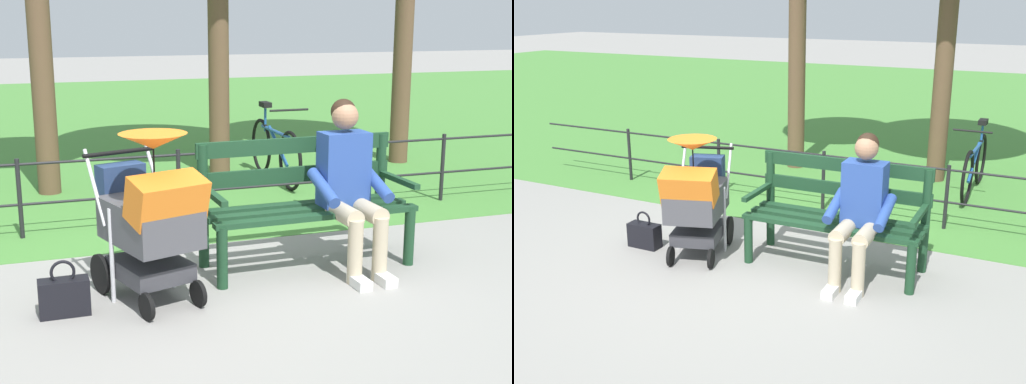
{
  "view_description": "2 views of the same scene",
  "coord_description": "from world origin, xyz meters",
  "views": [
    {
      "loc": [
        1.37,
        4.86,
        1.87
      ],
      "look_at": [
        -0.19,
        0.17,
        0.67
      ],
      "focal_mm": 50.91,
      "sensor_mm": 36.0,
      "label": 1
    },
    {
      "loc": [
        -2.45,
        4.85,
        2.35
      ],
      "look_at": [
        -0.11,
        0.12,
        0.68
      ],
      "focal_mm": 43.25,
      "sensor_mm": 36.0,
      "label": 2
    }
  ],
  "objects": [
    {
      "name": "ground_plane",
      "position": [
        0.0,
        0.0,
        0.0
      ],
      "size": [
        60.0,
        60.0,
        0.0
      ],
      "primitive_type": "plane",
      "color": "gray"
    },
    {
      "name": "park_fence",
      "position": [
        -0.29,
        -1.47,
        0.42
      ],
      "size": [
        8.33,
        0.04,
        0.7
      ],
      "color": "black",
      "rests_on": "ground"
    },
    {
      "name": "bicycle",
      "position": [
        -1.45,
        -2.9,
        0.36
      ],
      "size": [
        0.44,
        1.66,
        0.89
      ],
      "color": "black",
      "rests_on": "ground"
    },
    {
      "name": "stroller",
      "position": [
        0.58,
        0.28,
        0.59
      ],
      "size": [
        0.73,
        0.99,
        1.15
      ],
      "color": "black",
      "rests_on": "ground"
    },
    {
      "name": "grass_lawn",
      "position": [
        0.0,
        -8.8,
        0.0
      ],
      "size": [
        40.0,
        16.0,
        0.01
      ],
      "primitive_type": "cube",
      "color": "#478438",
      "rests_on": "ground"
    },
    {
      "name": "person_on_bench",
      "position": [
        -0.95,
        0.11,
        0.68
      ],
      "size": [
        0.54,
        0.74,
        1.28
      ],
      "color": "tan",
      "rests_on": "ground"
    },
    {
      "name": "park_bench",
      "position": [
        -0.67,
        -0.12,
        0.53
      ],
      "size": [
        1.61,
        0.63,
        0.96
      ],
      "color": "#193D23",
      "rests_on": "ground"
    },
    {
      "name": "handbag",
      "position": [
        1.16,
        0.35,
        0.13
      ],
      "size": [
        0.32,
        0.14,
        0.37
      ],
      "color": "black",
      "rests_on": "ground"
    }
  ]
}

